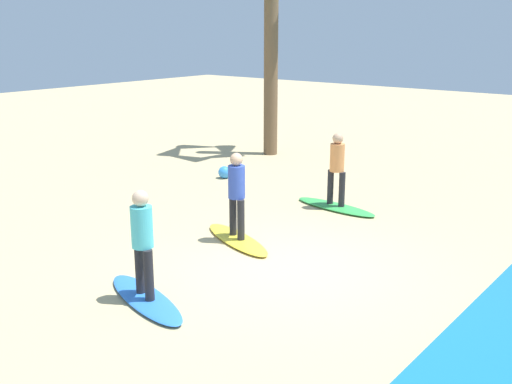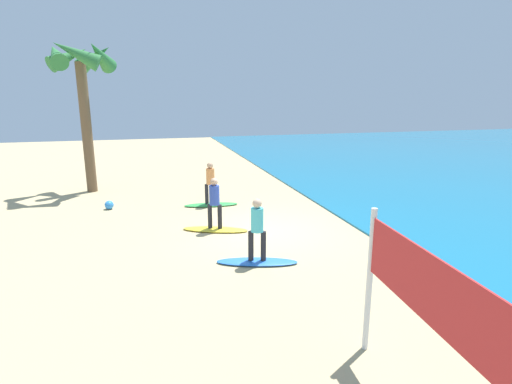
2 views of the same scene
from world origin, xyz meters
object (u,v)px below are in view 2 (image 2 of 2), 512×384
object	(u,v)px
surfer_green	(210,180)
surfer_yellow	(214,200)
surfboard_yellow	(215,229)
palm_tree	(81,70)
beach_ball	(109,205)
surfboard_blue	(257,262)
surfer_blue	(257,225)
surfboard_green	(211,205)

from	to	relation	value
surfer_green	surfer_yellow	distance (m)	3.04
surfboard_yellow	palm_tree	distance (m)	9.73
surfboard_yellow	palm_tree	size ratio (longest dim) A/B	0.32
surfer_yellow	beach_ball	bearing A→B (deg)	-135.59
surfboard_blue	surfer_blue	distance (m)	0.99
surfboard_green	surfboard_blue	world-z (taller)	same
surfboard_blue	surfer_green	bearing A→B (deg)	109.09
surfboard_blue	beach_ball	world-z (taller)	beach_ball
surfer_green	palm_tree	world-z (taller)	palm_tree
surfboard_green	surfer_blue	distance (m)	5.95
beach_ball	surfer_green	bearing A→B (deg)	82.03
surfboard_yellow	surfer_yellow	size ratio (longest dim) A/B	1.28
surfboard_green	palm_tree	xyz separation A→B (m)	(-3.87, -4.81, 5.22)
surfer_green	surfer_blue	world-z (taller)	same
surfboard_green	beach_ball	bearing A→B (deg)	177.86
surfboard_green	surfer_green	xyz separation A→B (m)	(0.00, 0.00, 0.99)
surfer_yellow	surfboard_blue	size ratio (longest dim) A/B	0.78
surfer_green	palm_tree	distance (m)	7.49
palm_tree	beach_ball	distance (m)	6.17
surfboard_green	palm_tree	bearing A→B (deg)	147.01
surfer_green	surfboard_blue	world-z (taller)	surfer_green
surfboard_blue	surfer_blue	bearing A→B (deg)	92.39
surfboard_green	surfer_yellow	distance (m)	3.20
surfboard_yellow	surfboard_blue	xyz separation A→B (m)	(2.84, 0.62, 0.00)
surfer_yellow	surfer_green	bearing A→B (deg)	173.50
surfer_green	beach_ball	bearing A→B (deg)	-97.97
surfboard_yellow	palm_tree	world-z (taller)	palm_tree
surfer_green	surfboard_yellow	xyz separation A→B (m)	(3.02, -0.34, -0.99)
surfer_green	beach_ball	distance (m)	3.97
surfer_green	surfer_yellow	bearing A→B (deg)	-6.50
surfboard_yellow	surfer_blue	distance (m)	3.07
surfer_green	surfer_yellow	xyz separation A→B (m)	(3.02, -0.34, 0.00)
surfboard_blue	beach_ball	bearing A→B (deg)	139.12
surfboard_yellow	surfer_blue	world-z (taller)	surfer_blue
surfer_yellow	palm_tree	xyz separation A→B (m)	(-6.89, -4.47, 4.23)
surfboard_yellow	surfboard_blue	distance (m)	2.90
surfer_blue	palm_tree	size ratio (longest dim) A/B	0.25
surfboard_green	surfboard_yellow	world-z (taller)	same
surfer_green	surfboard_green	bearing A→B (deg)	0.00
surfer_yellow	surfer_blue	xyz separation A→B (m)	(2.84, 0.62, 0.00)
palm_tree	surfboard_blue	bearing A→B (deg)	27.58
surfer_yellow	surfboard_blue	bearing A→B (deg)	12.28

